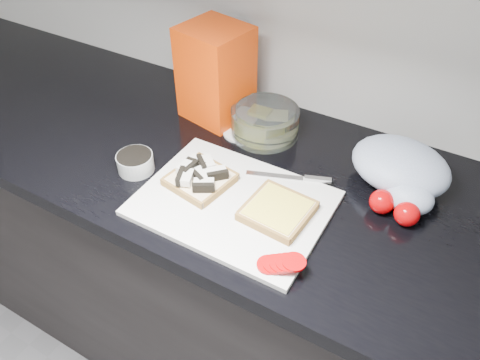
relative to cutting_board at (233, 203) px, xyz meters
name	(u,v)px	position (x,y,z in m)	size (l,w,h in m)	color
base_cabinet	(263,293)	(0.02, 0.13, -0.48)	(3.50, 0.60, 0.86)	black
countertop	(269,182)	(0.02, 0.13, -0.03)	(3.50, 0.64, 0.04)	black
cutting_board	(233,203)	(0.00, 0.00, 0.00)	(0.40, 0.30, 0.01)	silver
bread_left	(200,177)	(-0.10, 0.02, 0.02)	(0.15, 0.15, 0.04)	beige
bread_right	(278,211)	(0.10, 0.01, 0.02)	(0.14, 0.14, 0.02)	beige
tomato_slices	(281,263)	(0.17, -0.11, 0.02)	(0.10, 0.08, 0.02)	#B40406
knife	(299,178)	(0.09, 0.14, 0.01)	(0.19, 0.08, 0.01)	#B2B3B7
seed_tub	(135,162)	(-0.26, -0.01, 0.02)	(0.09, 0.09, 0.04)	#9EA2A3
tub_lid	(240,133)	(-0.12, 0.24, 0.00)	(0.09, 0.09, 0.01)	silver
glass_bowl	(265,122)	(-0.06, 0.27, 0.03)	(0.17, 0.17, 0.07)	silver
bread_bag	(216,73)	(-0.22, 0.29, 0.12)	(0.16, 0.15, 0.25)	#EF2B03
steel_canister	(231,64)	(-0.22, 0.37, 0.11)	(0.09, 0.09, 0.23)	silver
grocery_bag	(401,170)	(0.29, 0.24, 0.04)	(0.25, 0.23, 0.10)	silver
whole_tomatoes	(394,208)	(0.31, 0.14, 0.02)	(0.11, 0.06, 0.05)	#B40406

